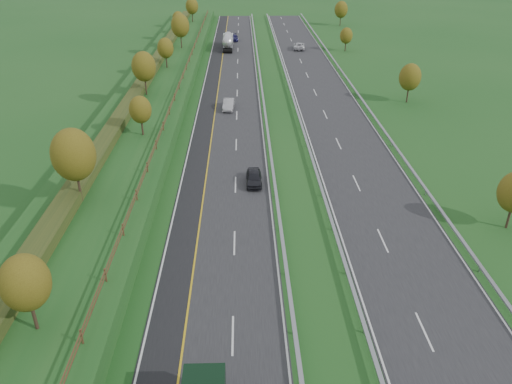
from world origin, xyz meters
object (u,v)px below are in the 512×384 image
car_dark_near (254,178)px  car_silver_mid (229,104)px  road_tanker (228,41)px  car_oncoming (299,46)px  car_small_far (234,38)px

car_dark_near → car_silver_mid: size_ratio=0.92×
car_dark_near → car_silver_mid: bearing=97.4°
road_tanker → car_oncoming: (17.29, -1.14, -1.03)m
car_small_far → car_oncoming: 19.38m
road_tanker → car_oncoming: road_tanker is taller
car_silver_mid → car_small_far: size_ratio=0.93×
car_dark_near → car_oncoming: car_oncoming is taller
road_tanker → car_silver_mid: 46.25m
car_silver_mid → car_small_far: bearing=93.0°
car_small_far → car_oncoming: bearing=-37.2°
car_dark_near → car_small_far: 83.16m
car_oncoming → road_tanker: bearing=2.0°
car_dark_near → car_small_far: car_dark_near is taller
car_silver_mid → car_oncoming: 47.90m
car_silver_mid → car_oncoming: car_silver_mid is taller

